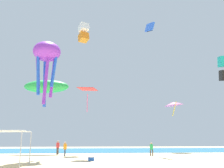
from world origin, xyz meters
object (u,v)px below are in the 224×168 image
(person_near_tent, at_px, (151,148))
(kite_octopus_purple, at_px, (47,55))
(kite_box_white, at_px, (84,33))
(kite_inflatable_green, at_px, (46,86))
(cooler_box, at_px, (91,159))
(kite_parafoil_blue, at_px, (150,27))
(kite_diamond_red, at_px, (88,90))
(kite_delta_pink, at_px, (174,104))
(canopy_tent, at_px, (7,132))
(person_rightmost, at_px, (58,146))
(person_central, at_px, (65,148))

(person_near_tent, bearing_deg, kite_octopus_purple, -118.24)
(kite_box_white, bearing_deg, kite_inflatable_green, 159.97)
(cooler_box, distance_m, kite_parafoil_blue, 22.54)
(kite_diamond_red, relative_size, kite_delta_pink, 0.69)
(canopy_tent, bearing_deg, person_rightmost, 82.07)
(kite_delta_pink, bearing_deg, person_rightmost, 118.35)
(kite_diamond_red, bearing_deg, kite_octopus_purple, 125.20)
(kite_box_white, bearing_deg, kite_diamond_red, -110.39)
(canopy_tent, xyz_separation_m, kite_diamond_red, (6.00, 7.15, 4.73))
(kite_diamond_red, height_order, kite_octopus_purple, kite_octopus_purple)
(kite_inflatable_green, bearing_deg, person_near_tent, 161.23)
(person_near_tent, xyz_separation_m, kite_delta_pink, (6.04, 8.38, 6.67))
(canopy_tent, height_order, person_rightmost, canopy_tent)
(kite_box_white, distance_m, kite_delta_pink, 18.40)
(cooler_box, distance_m, kite_box_white, 22.88)
(kite_octopus_purple, bearing_deg, cooler_box, 178.71)
(cooler_box, bearing_deg, kite_inflatable_green, 116.14)
(cooler_box, distance_m, kite_diamond_red, 7.57)
(kite_box_white, relative_size, kite_parafoil_blue, 0.77)
(cooler_box, xyz_separation_m, kite_diamond_red, (-0.45, 2.89, 6.98))
(canopy_tent, height_order, kite_parafoil_blue, kite_parafoil_blue)
(kite_parafoil_blue, bearing_deg, canopy_tent, -47.58)
(cooler_box, height_order, kite_delta_pink, kite_delta_pink)
(person_near_tent, distance_m, kite_diamond_red, 10.84)
(person_near_tent, relative_size, kite_parafoil_blue, 0.40)
(kite_box_white, distance_m, kite_parafoil_blue, 10.38)
(kite_box_white, xyz_separation_m, kite_inflatable_green, (-5.25, -0.41, -8.93))
(kite_box_white, bearing_deg, person_near_tent, -62.08)
(person_central, relative_size, kite_delta_pink, 0.45)
(kite_diamond_red, bearing_deg, kite_parafoil_blue, -32.16)
(kite_box_white, bearing_deg, kite_octopus_purple, -131.13)
(person_rightmost, bearing_deg, kite_inflatable_green, -156.19)
(person_near_tent, bearing_deg, kite_diamond_red, -114.65)
(kite_octopus_purple, bearing_deg, canopy_tent, 91.58)
(kite_delta_pink, bearing_deg, kite_diamond_red, 147.92)
(person_central, distance_m, cooler_box, 8.39)
(kite_parafoil_blue, distance_m, kite_delta_pink, 12.82)
(kite_inflatable_green, bearing_deg, kite_diamond_red, 125.77)
(kite_inflatable_green, bearing_deg, cooler_box, 121.59)
(cooler_box, relative_size, kite_diamond_red, 0.22)
(kite_inflatable_green, height_order, kite_delta_pink, kite_inflatable_green)
(person_central, distance_m, kite_parafoil_blue, 21.01)
(canopy_tent, bearing_deg, cooler_box, 33.43)
(canopy_tent, bearing_deg, kite_parafoil_blue, 43.89)
(person_rightmost, bearing_deg, kite_box_white, 95.79)
(person_central, height_order, person_rightmost, person_rightmost)
(person_central, distance_m, kite_delta_pink, 19.29)
(cooler_box, bearing_deg, person_central, 111.07)
(kite_box_white, bearing_deg, canopy_tent, -130.84)
(person_central, height_order, kite_octopus_purple, kite_octopus_purple)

